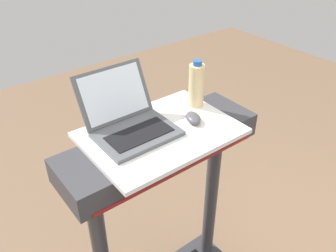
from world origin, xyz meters
name	(u,v)px	position (x,y,z in m)	size (l,w,h in m)	color
desk_board	(161,133)	(0.00, 0.70, 1.16)	(0.63, 0.45, 0.02)	white
laptop	(129,120)	(-0.10, 0.78, 1.22)	(0.32, 0.33, 0.23)	#515459
computer_mouse	(193,118)	(0.16, 0.67, 1.19)	(0.06, 0.10, 0.03)	#4C4C51
water_bottle	(196,85)	(0.26, 0.78, 1.27)	(0.07, 0.07, 0.22)	beige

